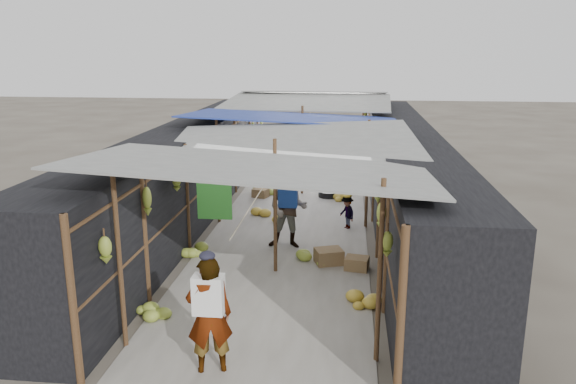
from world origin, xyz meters
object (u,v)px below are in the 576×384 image
at_px(crate_near, 329,257).
at_px(vendor_seated, 347,212).
at_px(vendor_elderly, 209,315).
at_px(shopper_blue, 288,208).
at_px(black_basin, 329,194).

bearing_deg(crate_near, vendor_seated, 62.72).
height_order(crate_near, vendor_elderly, vendor_elderly).
bearing_deg(vendor_elderly, shopper_blue, -111.82).
height_order(black_basin, vendor_seated, vendor_seated).
xyz_separation_m(black_basin, vendor_elderly, (-1.23, -9.20, 0.72)).
bearing_deg(vendor_elderly, black_basin, -113.65).
height_order(crate_near, black_basin, crate_near).
bearing_deg(vendor_seated, black_basin, 157.93).
bearing_deg(black_basin, shopper_blue, -99.67).
xyz_separation_m(shopper_blue, vendor_seated, (1.26, 1.41, -0.47)).
distance_m(crate_near, black_basin, 5.20).
bearing_deg(vendor_elderly, crate_near, -125.49).
distance_m(shopper_blue, vendor_seated, 1.95).
distance_m(vendor_elderly, shopper_blue, 4.93).
distance_m(black_basin, vendor_elderly, 9.31).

